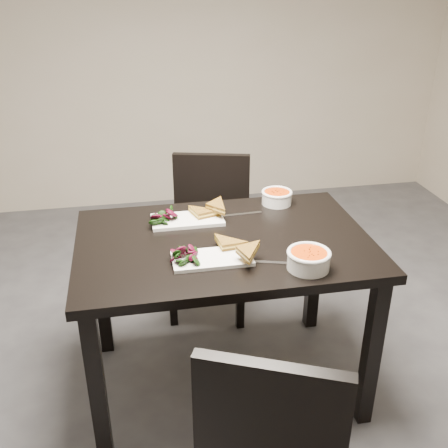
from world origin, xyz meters
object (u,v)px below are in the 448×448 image
Objects in this scene: chair_far at (210,224)px; plate_far at (187,220)px; table at (224,260)px; soup_bowl_near at (309,259)px; soup_bowl_far at (277,196)px; plate_near at (212,259)px; chair_near at (273,435)px.

chair_far is 2.73× the size of plate_far.
soup_bowl_near reaches higher than table.
plate_far is at bearing -165.33° from soup_bowl_far.
plate_near is (-0.13, -0.85, 0.27)m from chair_far.
plate_far is (-0.13, 0.97, 0.27)m from chair_near.
plate_far is at bearing 122.70° from table.
plate_far reaches higher than table.
chair_far is 2.81× the size of plate_near.
chair_far is (0.05, 1.46, 0.00)m from chair_near.
plate_near is at bearing 159.95° from soup_bowl_near.
table is at bearing -79.73° from chair_far.
table is at bearing -135.12° from soup_bowl_far.
plate_far is at bearing -95.36° from chair_far.
chair_near reaches higher than plate_far.
soup_bowl_far is (0.05, 0.59, -0.00)m from soup_bowl_near.
plate_near is at bearing -115.62° from table.
table is 0.71m from chair_far.
soup_bowl_near is at bearing -47.28° from table.
chair_far is at bearing 81.29° from plate_near.
chair_near is 1.00× the size of chair_far.
soup_bowl_near reaches higher than plate_far.
chair_far reaches higher than soup_bowl_near.
plate_near is at bearing -84.04° from chair_far.
soup_bowl_far is at bearing -40.75° from chair_far.
soup_bowl_far is at bearing 44.88° from table.
soup_bowl_far is at bearing 50.46° from plate_near.
table is 3.86× the size of plate_far.
soup_bowl_near is (0.26, 0.49, 0.31)m from chair_near.
chair_near and chair_far have the same top height.
plate_far is at bearing 128.96° from soup_bowl_near.
plate_far is (-0.05, 0.36, 0.00)m from plate_near.
plate_near and plate_far have the same top height.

